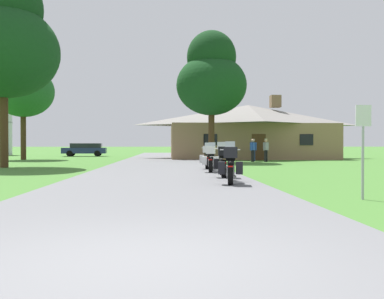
{
  "coord_description": "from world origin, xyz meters",
  "views": [
    {
      "loc": [
        0.28,
        -4.15,
        1.24
      ],
      "look_at": [
        1.53,
        16.94,
        1.0
      ],
      "focal_mm": 38.83,
      "sensor_mm": 36.0,
      "label": 1
    }
  ],
  "objects_px": {
    "motorcycle_yellow_second_in_row": "(223,162)",
    "tree_left_far": "(23,84)",
    "bystander_blue_shirt_near_lodge": "(253,149)",
    "tree_left_near": "(4,38)",
    "motorcycle_black_nearest_to_camera": "(230,165)",
    "motorcycle_yellow_farthest_in_row": "(207,157)",
    "bystander_gray_shirt_by_tree": "(266,149)",
    "bystander_blue_shirt_beside_signpost": "(253,149)",
    "tree_by_lodge_front": "(211,77)",
    "metal_signpost_roadside": "(363,140)",
    "parked_navy_suv_far_left": "(85,149)",
    "motorcycle_black_third_in_row": "(211,159)"
  },
  "relations": [
    {
      "from": "motorcycle_yellow_second_in_row",
      "to": "metal_signpost_roadside",
      "type": "bearing_deg",
      "value": -64.76
    },
    {
      "from": "motorcycle_yellow_second_in_row",
      "to": "tree_left_near",
      "type": "relative_size",
      "value": 0.19
    },
    {
      "from": "motorcycle_yellow_second_in_row",
      "to": "bystander_blue_shirt_near_lodge",
      "type": "distance_m",
      "value": 15.16
    },
    {
      "from": "bystander_blue_shirt_beside_signpost",
      "to": "tree_by_lodge_front",
      "type": "xyz_separation_m",
      "value": [
        -3.32,
        -1.4,
        5.13
      ]
    },
    {
      "from": "bystander_blue_shirt_near_lodge",
      "to": "bystander_blue_shirt_beside_signpost",
      "type": "bearing_deg",
      "value": 19.79
    },
    {
      "from": "motorcycle_black_third_in_row",
      "to": "parked_navy_suv_far_left",
      "type": "bearing_deg",
      "value": 120.01
    },
    {
      "from": "motorcycle_yellow_second_in_row",
      "to": "tree_left_far",
      "type": "distance_m",
      "value": 25.23
    },
    {
      "from": "bystander_blue_shirt_near_lodge",
      "to": "tree_left_near",
      "type": "height_order",
      "value": "tree_left_near"
    },
    {
      "from": "motorcycle_yellow_farthest_in_row",
      "to": "bystander_blue_shirt_near_lodge",
      "type": "distance_m",
      "value": 10.13
    },
    {
      "from": "motorcycle_yellow_second_in_row",
      "to": "tree_left_far",
      "type": "height_order",
      "value": "tree_left_far"
    },
    {
      "from": "metal_signpost_roadside",
      "to": "tree_left_far",
      "type": "distance_m",
      "value": 31.37
    },
    {
      "from": "tree_left_far",
      "to": "tree_by_lodge_front",
      "type": "relative_size",
      "value": 1.03
    },
    {
      "from": "bystander_gray_shirt_by_tree",
      "to": "bystander_blue_shirt_near_lodge",
      "type": "bearing_deg",
      "value": 139.31
    },
    {
      "from": "motorcycle_yellow_farthest_in_row",
      "to": "metal_signpost_roadside",
      "type": "bearing_deg",
      "value": -70.89
    },
    {
      "from": "motorcycle_yellow_second_in_row",
      "to": "motorcycle_black_nearest_to_camera",
      "type": "bearing_deg",
      "value": -88.68
    },
    {
      "from": "tree_by_lodge_front",
      "to": "bystander_blue_shirt_near_lodge",
      "type": "bearing_deg",
      "value": 5.17
    },
    {
      "from": "bystander_gray_shirt_by_tree",
      "to": "motorcycle_yellow_farthest_in_row",
      "type": "bearing_deg",
      "value": -156.02
    },
    {
      "from": "motorcycle_yellow_second_in_row",
      "to": "bystander_blue_shirt_near_lodge",
      "type": "xyz_separation_m",
      "value": [
        4.13,
        14.59,
        0.32
      ]
    },
    {
      "from": "motorcycle_black_nearest_to_camera",
      "to": "metal_signpost_roadside",
      "type": "height_order",
      "value": "metal_signpost_roadside"
    },
    {
      "from": "motorcycle_black_nearest_to_camera",
      "to": "tree_left_near",
      "type": "xyz_separation_m",
      "value": [
        -10.84,
        10.63,
        6.43
      ]
    },
    {
      "from": "motorcycle_black_third_in_row",
      "to": "motorcycle_yellow_farthest_in_row",
      "type": "distance_m",
      "value": 2.5
    },
    {
      "from": "motorcycle_yellow_second_in_row",
      "to": "bystander_gray_shirt_by_tree",
      "type": "bearing_deg",
      "value": 74.72
    },
    {
      "from": "bystander_gray_shirt_by_tree",
      "to": "tree_by_lodge_front",
      "type": "distance_m",
      "value": 6.51
    },
    {
      "from": "motorcycle_black_third_in_row",
      "to": "tree_by_lodge_front",
      "type": "relative_size",
      "value": 0.22
    },
    {
      "from": "motorcycle_black_third_in_row",
      "to": "bystander_gray_shirt_by_tree",
      "type": "xyz_separation_m",
      "value": [
        5.23,
        11.64,
        0.34
      ]
    },
    {
      "from": "metal_signpost_roadside",
      "to": "tree_left_near",
      "type": "distance_m",
      "value": 20.21
    },
    {
      "from": "bystander_blue_shirt_near_lodge",
      "to": "parked_navy_suv_far_left",
      "type": "xyz_separation_m",
      "value": [
        -15.03,
        15.35,
        -0.15
      ]
    },
    {
      "from": "motorcycle_yellow_second_in_row",
      "to": "tree_by_lodge_front",
      "type": "distance_m",
      "value": 15.36
    },
    {
      "from": "bystander_blue_shirt_beside_signpost",
      "to": "parked_navy_suv_far_left",
      "type": "xyz_separation_m",
      "value": [
        -15.32,
        14.22,
        -0.17
      ]
    },
    {
      "from": "bystander_blue_shirt_near_lodge",
      "to": "bystander_gray_shirt_by_tree",
      "type": "height_order",
      "value": "bystander_gray_shirt_by_tree"
    },
    {
      "from": "motorcycle_black_nearest_to_camera",
      "to": "tree_left_far",
      "type": "xyz_separation_m",
      "value": [
        -13.94,
        22.8,
        5.69
      ]
    },
    {
      "from": "motorcycle_yellow_second_in_row",
      "to": "tree_by_lodge_front",
      "type": "bearing_deg",
      "value": 89.68
    },
    {
      "from": "tree_left_near",
      "to": "bystander_gray_shirt_by_tree",
      "type": "bearing_deg",
      "value": 22.15
    },
    {
      "from": "tree_left_near",
      "to": "tree_by_lodge_front",
      "type": "height_order",
      "value": "tree_left_near"
    },
    {
      "from": "motorcycle_yellow_farthest_in_row",
      "to": "bystander_blue_shirt_beside_signpost",
      "type": "xyz_separation_m",
      "value": [
        4.48,
        10.34,
        0.34
      ]
    },
    {
      "from": "motorcycle_yellow_farthest_in_row",
      "to": "bystander_blue_shirt_beside_signpost",
      "type": "relative_size",
      "value": 1.23
    },
    {
      "from": "metal_signpost_roadside",
      "to": "tree_left_near",
      "type": "bearing_deg",
      "value": 133.41
    },
    {
      "from": "bystander_blue_shirt_near_lodge",
      "to": "metal_signpost_roadside",
      "type": "bearing_deg",
      "value": -150.7
    },
    {
      "from": "motorcycle_black_nearest_to_camera",
      "to": "motorcycle_yellow_farthest_in_row",
      "type": "distance_m",
      "value": 8.01
    },
    {
      "from": "bystander_gray_shirt_by_tree",
      "to": "metal_signpost_roadside",
      "type": "distance_m",
      "value": 20.8
    },
    {
      "from": "motorcycle_black_nearest_to_camera",
      "to": "bystander_blue_shirt_near_lodge",
      "type": "bearing_deg",
      "value": 84.41
    },
    {
      "from": "motorcycle_yellow_farthest_in_row",
      "to": "tree_left_far",
      "type": "xyz_separation_m",
      "value": [
        -14.0,
        14.79,
        5.69
      ]
    },
    {
      "from": "motorcycle_black_third_in_row",
      "to": "metal_signpost_roadside",
      "type": "relative_size",
      "value": 0.97
    },
    {
      "from": "motorcycle_black_third_in_row",
      "to": "tree_left_far",
      "type": "xyz_separation_m",
      "value": [
        -13.93,
        17.28,
        5.69
      ]
    },
    {
      "from": "metal_signpost_roadside",
      "to": "motorcycle_yellow_farthest_in_row",
      "type": "bearing_deg",
      "value": 101.96
    },
    {
      "from": "motorcycle_yellow_second_in_row",
      "to": "motorcycle_black_third_in_row",
      "type": "distance_m",
      "value": 2.88
    },
    {
      "from": "tree_left_far",
      "to": "parked_navy_suv_far_left",
      "type": "relative_size",
      "value": 2.04
    },
    {
      "from": "motorcycle_black_nearest_to_camera",
      "to": "motorcycle_yellow_second_in_row",
      "type": "height_order",
      "value": "same"
    },
    {
      "from": "motorcycle_yellow_second_in_row",
      "to": "tree_left_far",
      "type": "xyz_separation_m",
      "value": [
        -14.07,
        20.16,
        5.69
      ]
    },
    {
      "from": "motorcycle_yellow_second_in_row",
      "to": "tree_by_lodge_front",
      "type": "height_order",
      "value": "tree_by_lodge_front"
    }
  ]
}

